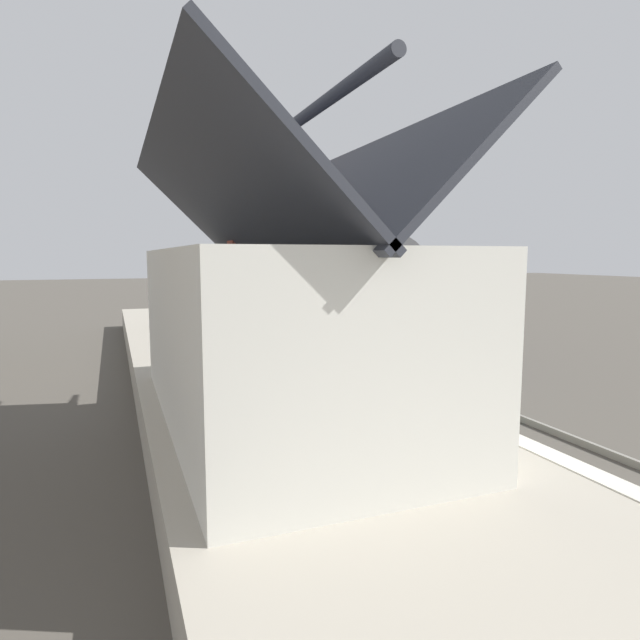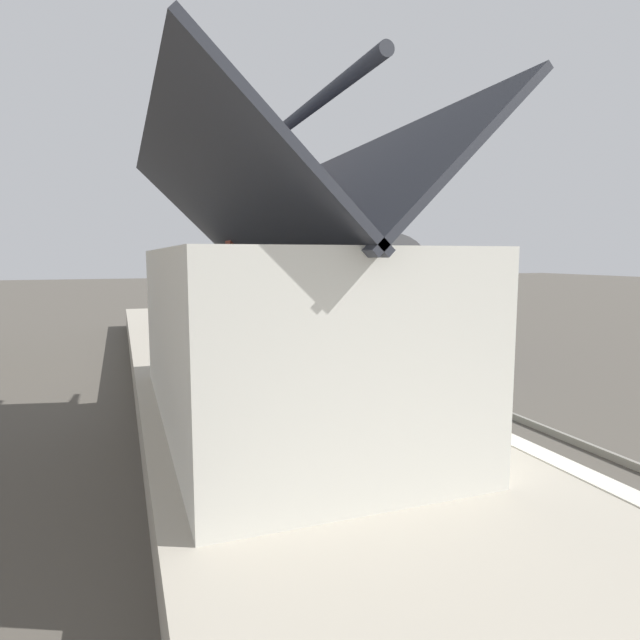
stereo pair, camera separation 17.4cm
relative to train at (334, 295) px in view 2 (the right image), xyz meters
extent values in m
plane|color=#4C473F|center=(-5.03, 0.90, -2.22)|extent=(160.00, 160.00, 0.00)
cube|color=#A39B8C|center=(-5.03, 4.57, -1.75)|extent=(32.00, 5.34, 0.93)
cube|color=beige|center=(-5.03, 2.08, -1.28)|extent=(32.00, 0.36, 0.02)
cube|color=gray|center=(-5.03, -0.72, -2.15)|extent=(52.00, 0.08, 0.14)
cube|color=gray|center=(-5.03, 0.72, -2.15)|extent=(52.00, 0.08, 0.14)
cube|color=black|center=(-0.01, 0.00, -1.87)|extent=(8.43, 2.29, 0.70)
cube|color=navy|center=(-0.01, 0.00, -0.37)|extent=(9.16, 2.70, 2.30)
cylinder|color=#515154|center=(-0.01, 0.00, 0.78)|extent=(9.16, 2.65, 2.65)
cube|color=black|center=(-0.01, 1.36, -0.08)|extent=(7.79, 0.03, 0.80)
cylinder|color=black|center=(2.74, 0.00, -1.87)|extent=(0.70, 2.16, 0.70)
cylinder|color=black|center=(-2.75, 0.00, -1.87)|extent=(0.70, 2.16, 0.70)
cube|color=black|center=(4.59, 0.00, 0.04)|extent=(0.04, 2.16, 0.90)
cylinder|color=#F2EDCC|center=(4.61, 0.00, -0.94)|extent=(0.06, 0.24, 0.24)
cube|color=red|center=(4.65, 0.00, -1.40)|extent=(0.16, 2.56, 0.24)
cube|color=silver|center=(-9.78, 5.09, 0.13)|extent=(7.72, 3.63, 2.84)
cube|color=#2D3038|center=(-9.78, 4.19, 2.44)|extent=(8.22, 2.06, 2.03)
cube|color=#2D3038|center=(-9.78, 6.00, 2.44)|extent=(8.22, 2.06, 2.03)
cylinder|color=#2D3038|center=(-9.78, 5.09, 3.34)|extent=(8.22, 0.16, 0.16)
cube|color=brown|center=(-7.48, 5.09, 2.99)|extent=(0.56, 0.56, 2.87)
cylinder|color=brown|center=(-7.48, 5.09, 4.60)|extent=(0.24, 0.24, 0.36)
cube|color=teal|center=(-8.89, 3.26, -0.24)|extent=(0.90, 0.06, 2.10)
cube|color=teal|center=(-10.29, 3.26, 0.41)|extent=(0.80, 0.05, 1.10)
cube|color=teal|center=(-7.49, 3.26, 0.41)|extent=(0.80, 0.05, 1.10)
cube|color=brown|center=(3.54, 3.95, -0.84)|extent=(1.42, 0.46, 0.06)
cube|color=brown|center=(3.53, 3.77, -0.61)|extent=(1.40, 0.17, 0.40)
cube|color=black|center=(2.98, 3.97, -1.07)|extent=(0.08, 0.36, 0.44)
cube|color=black|center=(4.10, 3.92, -1.07)|extent=(0.08, 0.36, 0.44)
cube|color=brown|center=(5.78, 3.87, -0.84)|extent=(1.42, 0.46, 0.06)
cube|color=brown|center=(5.77, 3.69, -0.61)|extent=(1.40, 0.17, 0.40)
cube|color=black|center=(5.22, 3.90, -1.07)|extent=(0.08, 0.36, 0.44)
cube|color=black|center=(6.34, 3.85, -1.07)|extent=(0.08, 0.36, 0.44)
cube|color=brown|center=(-4.10, 4.15, -0.84)|extent=(1.41, 0.45, 0.06)
cube|color=brown|center=(-4.11, 3.97, -0.61)|extent=(1.40, 0.16, 0.40)
cube|color=black|center=(-4.66, 4.17, -1.07)|extent=(0.07, 0.36, 0.44)
cube|color=black|center=(-3.54, 4.13, -1.07)|extent=(0.07, 0.36, 0.44)
cube|color=brown|center=(0.75, 3.84, -0.84)|extent=(1.42, 0.46, 0.06)
cube|color=brown|center=(0.74, 3.66, -0.61)|extent=(1.40, 0.16, 0.40)
cube|color=black|center=(0.19, 3.86, -1.07)|extent=(0.08, 0.36, 0.44)
cube|color=black|center=(1.31, 3.81, -1.07)|extent=(0.08, 0.36, 0.44)
cylinder|color=gray|center=(5.20, 4.67, -1.09)|extent=(0.36, 0.36, 0.40)
ellipsoid|color=#3D8438|center=(5.20, 4.67, -0.75)|extent=(0.40, 0.40, 0.44)
cone|color=#D66062|center=(5.20, 4.67, -0.60)|extent=(0.09, 0.09, 0.16)
cube|color=gray|center=(-7.81, 2.40, -1.14)|extent=(0.89, 0.32, 0.30)
ellipsoid|color=#3D8438|center=(-7.81, 2.40, -0.87)|extent=(0.80, 0.29, 0.29)
cube|color=black|center=(2.91, 5.79, -1.13)|extent=(1.08, 0.32, 0.31)
ellipsoid|color=#2D7233|center=(2.91, 5.79, -0.86)|extent=(0.97, 0.29, 0.29)
cylinder|color=black|center=(-0.98, 2.61, 0.18)|extent=(0.10, 0.10, 2.94)
cylinder|color=black|center=(-0.98, 2.61, 1.50)|extent=(0.05, 0.50, 0.05)
cube|color=beige|center=(-0.98, 2.61, 1.79)|extent=(0.24, 0.24, 0.32)
cone|color=black|center=(-0.98, 2.61, 2.01)|extent=(0.32, 0.32, 0.14)
cylinder|color=black|center=(-0.48, 2.87, -0.74)|extent=(0.06, 0.06, 1.10)
cylinder|color=black|center=(0.12, 2.87, -0.74)|extent=(0.06, 0.06, 1.10)
cube|color=maroon|center=(-0.18, 2.87, 0.03)|extent=(0.90, 0.06, 0.44)
cube|color=black|center=(-0.18, 2.87, 0.03)|extent=(0.96, 0.03, 0.50)
camera|label=1|loc=(-18.47, 7.64, 1.45)|focal=30.19mm
camera|label=2|loc=(-18.53, 7.47, 1.45)|focal=30.19mm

